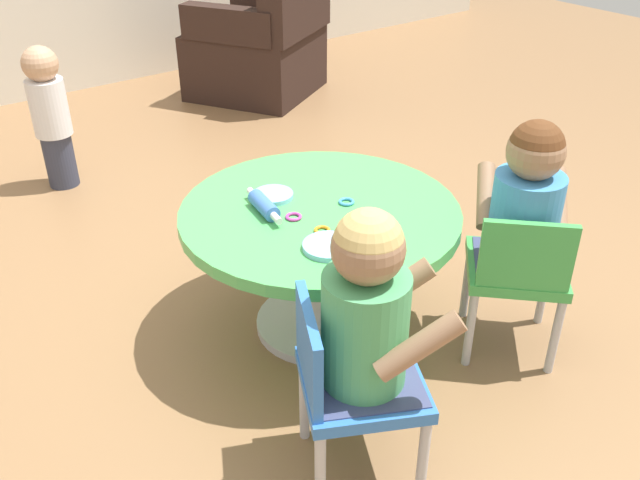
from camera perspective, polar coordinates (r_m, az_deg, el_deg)
name	(u,v)px	position (r m, az deg, el deg)	size (l,w,h in m)	color
ground_plane	(320,325)	(2.44, 0.00, -7.01)	(10.00, 10.00, 0.00)	olive
craft_table	(320,238)	(2.24, 0.00, 0.14)	(0.89, 0.89, 0.46)	silver
child_chair_left	(349,383)	(1.77, 2.40, -11.63)	(0.40, 0.40, 0.54)	#B7B7BC
seated_child_left	(368,308)	(1.63, 3.95, -5.59)	(0.43, 0.40, 0.51)	#3F4772
child_chair_right	(517,272)	(2.24, 15.90, -2.52)	(0.42, 0.42, 0.54)	#B7B7BC
seated_child_right	(527,201)	(2.17, 16.64, 3.06)	(0.43, 0.43, 0.51)	#3F4772
armchair_dark	(262,45)	(4.52, -4.78, 15.66)	(0.97, 0.97, 0.85)	black
toddler_standing	(50,114)	(3.46, -21.30, 9.66)	(0.17, 0.17, 0.67)	#33384C
rolling_pin	(264,205)	(2.16, -4.63, 2.86)	(0.07, 0.23, 0.05)	#3F72CC
craft_scissors	(379,229)	(2.07, 4.85, 0.87)	(0.09, 0.14, 0.01)	silver
playdough_blob_0	(273,195)	(2.25, -3.88, 3.70)	(0.13, 0.13, 0.02)	#8CCCF2
playdough_blob_1	(329,246)	(1.97, 0.75, -0.53)	(0.15, 0.15, 0.02)	#8CCCF2
cookie_cutter_0	(322,230)	(2.05, 0.17, 0.81)	(0.05, 0.05, 0.01)	orange
cookie_cutter_1	(294,217)	(2.13, -2.14, 1.89)	(0.05, 0.05, 0.01)	#D83FA5
cookie_cutter_2	(346,202)	(2.21, 2.18, 3.16)	(0.05, 0.05, 0.01)	#3F99D8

